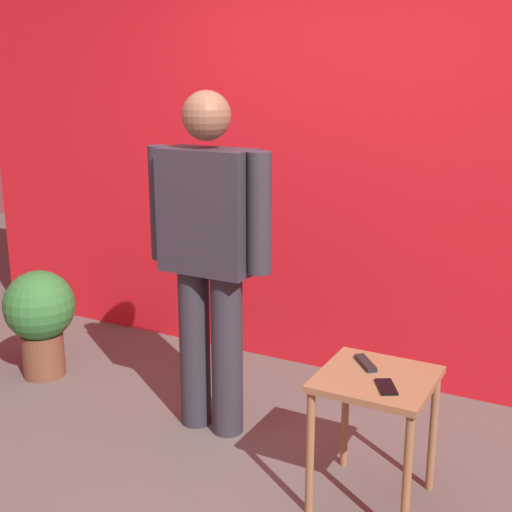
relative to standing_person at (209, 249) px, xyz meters
The scene contains 7 objects.
ground_plane 1.21m from the standing_person, 60.57° to the right, with size 12.00×12.00×0.00m, color #59544F.
back_wall_red 1.26m from the standing_person, 72.15° to the left, with size 5.81×0.12×3.20m, color red.
standing_person is the anchor object (origin of this frame).
side_table 1.13m from the standing_person, 13.44° to the right, with size 0.48×0.48×0.61m.
cell_phone 1.17m from the standing_person, 17.27° to the right, with size 0.07×0.14×0.01m, color black.
tv_remote 0.99m from the standing_person, ahead, with size 0.04×0.17×0.02m, color black.
potted_plant 1.42m from the standing_person, behind, with size 0.44×0.44×0.69m.
Camera 1 is at (1.45, -2.26, 1.86)m, focal length 47.99 mm.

